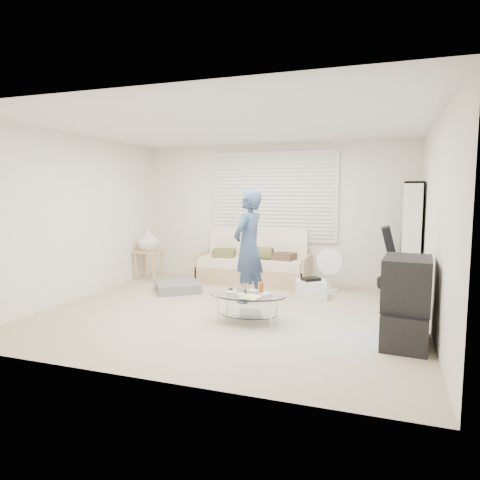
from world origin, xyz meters
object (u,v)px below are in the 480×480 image
at_px(futon_sofa, 253,265).
at_px(bookshelf, 410,240).
at_px(tv_unit, 406,302).
at_px(coffee_table, 248,299).

relative_size(futon_sofa, bookshelf, 1.11).
xyz_separation_m(bookshelf, tv_unit, (-0.13, -2.21, -0.44)).
height_order(bookshelf, tv_unit, bookshelf).
bearing_deg(tv_unit, bookshelf, 86.76).
xyz_separation_m(tv_unit, coffee_table, (-1.84, 0.15, -0.16)).
relative_size(futon_sofa, coffee_table, 1.98).
distance_m(tv_unit, coffee_table, 1.86).
bearing_deg(bookshelf, futon_sofa, 175.91).
bearing_deg(futon_sofa, bookshelf, -4.09).
bearing_deg(futon_sofa, coffee_table, -74.47).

